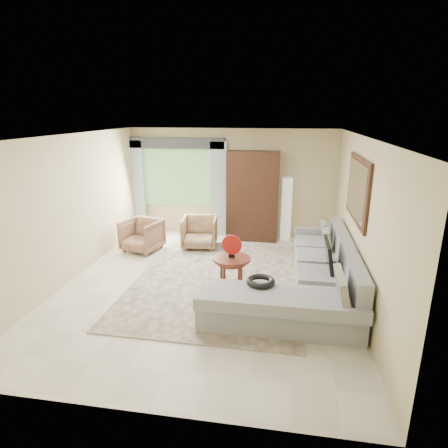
% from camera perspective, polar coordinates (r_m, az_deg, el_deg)
% --- Properties ---
extents(ground, '(6.00, 6.00, 0.00)m').
position_cam_1_polar(ground, '(6.77, -2.60, -9.29)').
color(ground, silver).
rests_on(ground, ground).
extents(area_rug, '(3.04, 4.03, 0.02)m').
position_cam_1_polar(area_rug, '(6.93, -0.81, -8.54)').
color(area_rug, '#BBA994').
rests_on(area_rug, ground).
extents(sectional_sofa, '(2.30, 3.46, 0.90)m').
position_cam_1_polar(sectional_sofa, '(6.38, 13.07, -8.62)').
color(sectional_sofa, '#9A9CA2').
rests_on(sectional_sofa, ground).
extents(tv_screen, '(0.14, 0.74, 0.48)m').
position_cam_1_polar(tv_screen, '(6.37, 15.66, -4.61)').
color(tv_screen, black).
rests_on(tv_screen, sectional_sofa).
extents(garden_hose, '(0.43, 0.43, 0.09)m').
position_cam_1_polar(garden_hose, '(5.66, 5.61, -8.69)').
color(garden_hose, black).
rests_on(garden_hose, sectional_sofa).
extents(coffee_table, '(0.63, 0.63, 0.63)m').
position_cam_1_polar(coffee_table, '(6.39, 1.16, -7.65)').
color(coffee_table, '#4B2014').
rests_on(coffee_table, ground).
extents(red_disc, '(0.34, 0.05, 0.34)m').
position_cam_1_polar(red_disc, '(6.19, 1.19, -3.17)').
color(red_disc, '#9F170F').
rests_on(red_disc, coffee_table).
extents(armchair_left, '(0.93, 0.95, 0.70)m').
position_cam_1_polar(armchair_left, '(8.46, -12.39, -1.69)').
color(armchair_left, '#9C6D55').
rests_on(armchair_left, ground).
extents(armchair_right, '(0.84, 0.86, 0.71)m').
position_cam_1_polar(armchair_right, '(8.47, -3.75, -1.27)').
color(armchair_right, '#957A51').
rests_on(armchair_right, ground).
extents(potted_plant, '(0.54, 0.51, 0.48)m').
position_cam_1_polar(potted_plant, '(9.56, -12.03, -0.22)').
color(potted_plant, '#999999').
rests_on(potted_plant, ground).
extents(armoire, '(1.20, 0.55, 2.10)m').
position_cam_1_polar(armoire, '(8.91, 4.40, 4.25)').
color(armoire, black).
rests_on(armoire, ground).
extents(floor_lamp, '(0.24, 0.24, 1.50)m').
position_cam_1_polar(floor_lamp, '(9.00, 9.47, 2.24)').
color(floor_lamp, silver).
rests_on(floor_lamp, ground).
extents(window, '(1.80, 0.04, 1.40)m').
position_cam_1_polar(window, '(9.43, -7.07, 7.04)').
color(window, '#669E59').
rests_on(window, wall_back).
extents(curtain_left, '(0.40, 0.08, 2.30)m').
position_cam_1_polar(curtain_left, '(9.74, -13.14, 5.54)').
color(curtain_left, '#9EB7CC').
rests_on(curtain_left, ground).
extents(curtain_right, '(0.40, 0.08, 2.30)m').
position_cam_1_polar(curtain_right, '(9.15, -0.82, 5.28)').
color(curtain_right, '#9EB7CC').
rests_on(curtain_right, ground).
extents(valance, '(2.40, 0.12, 0.26)m').
position_cam_1_polar(valance, '(9.26, -7.39, 12.16)').
color(valance, '#1E232D').
rests_on(valance, wall_back).
extents(wall_mirror, '(0.05, 1.70, 1.05)m').
position_cam_1_polar(wall_mirror, '(6.52, 19.64, 4.98)').
color(wall_mirror, black).
rests_on(wall_mirror, wall_right).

